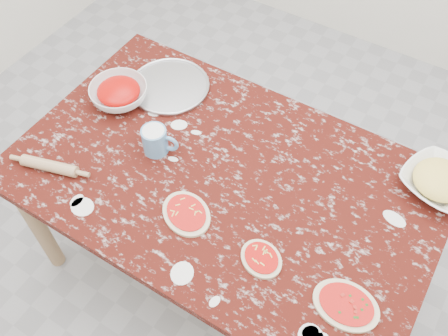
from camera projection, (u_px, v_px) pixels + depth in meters
ground at (224, 264)px, 2.47m from camera, size 4.00×4.00×0.00m
worktable at (224, 188)px, 1.93m from camera, size 1.60×1.00×0.75m
pizza_tray at (169, 87)px, 2.14m from camera, size 0.45×0.45×0.01m
sauce_bowl at (119, 94)px, 2.07m from camera, size 0.27×0.27×0.08m
cheese_bowl at (438, 183)px, 1.81m from camera, size 0.33×0.33×0.06m
flour_mug at (156, 140)px, 1.89m from camera, size 0.14×0.10×0.11m
pizza_left at (186, 214)px, 1.76m from camera, size 0.25×0.22×0.02m
pizza_mid at (261, 259)px, 1.65m from camera, size 0.19×0.17×0.02m
pizza_right at (346, 305)px, 1.55m from camera, size 0.22×0.17×0.02m
rolling_pin at (49, 166)px, 1.86m from camera, size 0.23×0.11×0.04m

